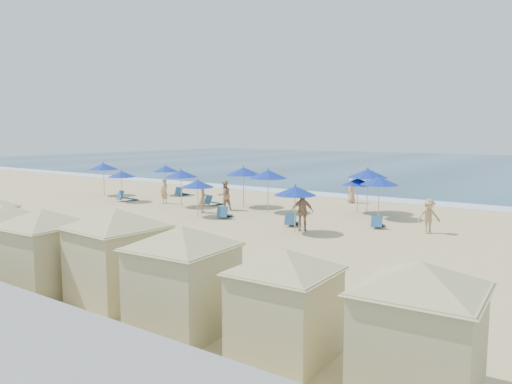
% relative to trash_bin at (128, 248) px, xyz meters
% --- Properties ---
extents(ground, '(160.00, 160.00, 0.00)m').
position_rel_trash_bin_xyz_m(ground, '(-1.32, 5.71, -0.37)').
color(ground, tan).
rests_on(ground, ground).
extents(ocean, '(160.00, 80.00, 0.06)m').
position_rel_trash_bin_xyz_m(ocean, '(-1.32, 60.71, -0.34)').
color(ocean, navy).
rests_on(ocean, ground).
extents(surf_line, '(160.00, 2.50, 0.08)m').
position_rel_trash_bin_xyz_m(surf_line, '(-1.32, 21.21, -0.33)').
color(surf_line, white).
rests_on(surf_line, ground).
extents(trash_bin, '(0.79, 0.79, 0.74)m').
position_rel_trash_bin_xyz_m(trash_bin, '(0.00, 0.00, 0.00)').
color(trash_bin, black).
rests_on(trash_bin, ground).
extents(cabana_1, '(4.09, 4.09, 2.57)m').
position_rel_trash_bin_xyz_m(cabana_1, '(-1.93, -3.61, 1.10)').
color(cabana_1, '#C3B685').
rests_on(cabana_1, ground).
extents(cabana_2, '(4.45, 4.45, 2.80)m').
position_rel_trash_bin_xyz_m(cabana_2, '(1.31, -4.19, 1.23)').
color(cabana_2, '#C3B685').
rests_on(cabana_2, ground).
extents(cabana_3, '(4.71, 4.71, 2.96)m').
position_rel_trash_bin_xyz_m(cabana_3, '(3.79, -3.49, 1.32)').
color(cabana_3, '#C3B685').
rests_on(cabana_3, ground).
extents(cabana_4, '(4.51, 4.51, 2.84)m').
position_rel_trash_bin_xyz_m(cabana_4, '(6.64, -3.85, 1.25)').
color(cabana_4, '#C3B685').
rests_on(cabana_4, ground).
extents(cabana_5, '(4.13, 4.13, 2.60)m').
position_rel_trash_bin_xyz_m(cabana_5, '(9.40, -3.64, 1.11)').
color(cabana_5, '#C3B685').
rests_on(cabana_5, ground).
extents(cabana_6, '(4.43, 4.43, 2.78)m').
position_rel_trash_bin_xyz_m(cabana_6, '(12.22, -3.64, 1.22)').
color(cabana_6, '#C3B685').
rests_on(cabana_6, ground).
extents(umbrella_0, '(2.22, 2.22, 2.53)m').
position_rel_trash_bin_xyz_m(umbrella_0, '(-16.45, 11.52, 1.82)').
color(umbrella_0, '#A5A8AD').
rests_on(umbrella_0, ground).
extents(umbrella_1, '(1.92, 1.92, 2.19)m').
position_rel_trash_bin_xyz_m(umbrella_1, '(-12.59, 10.05, 1.53)').
color(umbrella_1, '#A5A8AD').
rests_on(umbrella_1, ground).
extents(umbrella_2, '(2.03, 2.03, 2.31)m').
position_rel_trash_bin_xyz_m(umbrella_2, '(-12.81, 14.39, 1.63)').
color(umbrella_2, '#A5A8AD').
rests_on(umbrella_2, ground).
extents(umbrella_3, '(2.16, 2.16, 2.46)m').
position_rel_trash_bin_xyz_m(umbrella_3, '(-7.65, 10.77, 1.76)').
color(umbrella_3, '#A5A8AD').
rests_on(umbrella_3, ground).
extents(umbrella_4, '(2.31, 2.31, 2.63)m').
position_rel_trash_bin_xyz_m(umbrella_4, '(-4.34, 13.04, 1.91)').
color(umbrella_4, '#A5A8AD').
rests_on(umbrella_4, ground).
extents(umbrella_5, '(2.31, 2.31, 2.63)m').
position_rel_trash_bin_xyz_m(umbrella_5, '(-1.85, 12.18, 1.91)').
color(umbrella_5, '#A5A8AD').
rests_on(umbrella_5, ground).
extents(umbrella_6, '(1.89, 1.89, 2.15)m').
position_rel_trash_bin_xyz_m(umbrella_6, '(-4.23, 8.60, 1.49)').
color(umbrella_6, '#A5A8AD').
rests_on(umbrella_6, ground).
extents(umbrella_7, '(1.89, 1.89, 2.15)m').
position_rel_trash_bin_xyz_m(umbrella_7, '(2.63, 15.01, 1.49)').
color(umbrella_7, '#A5A8AD').
rests_on(umbrella_7, ground).
extents(umbrella_8, '(2.04, 2.04, 2.32)m').
position_rel_trash_bin_xyz_m(umbrella_8, '(2.69, 7.82, 1.64)').
color(umbrella_8, '#A5A8AD').
rests_on(umbrella_8, ground).
extents(umbrella_9, '(2.39, 2.39, 2.72)m').
position_rel_trash_bin_xyz_m(umbrella_9, '(3.08, 15.37, 1.98)').
color(umbrella_9, '#A5A8AD').
rests_on(umbrella_9, ground).
extents(umbrella_10, '(2.13, 2.13, 2.43)m').
position_rel_trash_bin_xyz_m(umbrella_10, '(4.41, 13.86, 1.73)').
color(umbrella_10, '#A5A8AD').
rests_on(umbrella_10, ground).
extents(beach_chair_0, '(0.95, 1.51, 0.77)m').
position_rel_trash_bin_xyz_m(beach_chair_0, '(-12.58, 10.32, -0.10)').
color(beach_chair_0, '#245585').
rests_on(beach_chair_0, ground).
extents(beach_chair_1, '(0.79, 1.34, 0.69)m').
position_rel_trash_bin_xyz_m(beach_chair_1, '(-11.45, 14.66, -0.13)').
color(beach_chair_1, '#245585').
rests_on(beach_chair_1, ground).
extents(beach_chair_2, '(0.85, 1.40, 0.72)m').
position_rel_trash_bin_xyz_m(beach_chair_2, '(-6.31, 12.28, -0.12)').
color(beach_chair_2, '#245585').
rests_on(beach_chair_2, ground).
extents(beach_chair_3, '(1.04, 1.43, 0.72)m').
position_rel_trash_bin_xyz_m(beach_chair_3, '(-2.60, 8.95, -0.12)').
color(beach_chair_3, '#245585').
rests_on(beach_chair_3, ground).
extents(beach_chair_4, '(0.95, 1.42, 0.72)m').
position_rel_trash_bin_xyz_m(beach_chair_4, '(1.65, 9.24, -0.12)').
color(beach_chair_4, '#245585').
rests_on(beach_chair_4, ground).
extents(beach_chair_5, '(0.79, 1.30, 0.66)m').
position_rel_trash_bin_xyz_m(beach_chair_5, '(5.43, 11.25, -0.14)').
color(beach_chair_5, '#245585').
rests_on(beach_chair_5, ground).
extents(beachgoer_0, '(0.62, 0.42, 1.69)m').
position_rel_trash_bin_xyz_m(beachgoer_0, '(-9.47, 11.04, 0.47)').
color(beachgoer_0, tan).
rests_on(beachgoer_0, ground).
extents(beachgoer_1, '(0.99, 1.09, 1.83)m').
position_rel_trash_bin_xyz_m(beachgoer_1, '(-4.44, 11.25, 0.54)').
color(beachgoer_1, tan).
rests_on(beachgoer_1, ground).
extents(beachgoer_2, '(1.17, 0.94, 1.86)m').
position_rel_trash_bin_xyz_m(beachgoer_2, '(2.69, 8.47, 0.56)').
color(beachgoer_2, tan).
rests_on(beachgoer_2, ground).
extents(beachgoer_3, '(1.21, 1.12, 1.64)m').
position_rel_trash_bin_xyz_m(beachgoer_3, '(7.89, 11.43, 0.45)').
color(beachgoer_3, tan).
rests_on(beachgoer_3, ground).
extents(beachgoer_4, '(0.66, 0.89, 1.67)m').
position_rel_trash_bin_xyz_m(beachgoer_4, '(0.54, 18.71, 0.46)').
color(beachgoer_4, tan).
rests_on(beachgoer_4, ground).
extents(beachgoer_5, '(0.71, 0.78, 1.79)m').
position_rel_trash_bin_xyz_m(beachgoer_5, '(-4.86, 9.71, 0.52)').
color(beachgoer_5, tan).
rests_on(beachgoer_5, ground).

